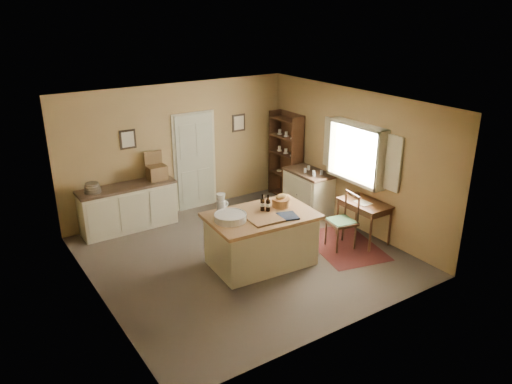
% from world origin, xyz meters
% --- Properties ---
extents(ground, '(5.00, 5.00, 0.00)m').
position_xyz_m(ground, '(0.00, 0.00, 0.00)').
color(ground, '#51463E').
rests_on(ground, ground).
extents(wall_back, '(5.00, 0.10, 2.70)m').
position_xyz_m(wall_back, '(0.00, 2.50, 1.35)').
color(wall_back, olive).
rests_on(wall_back, ground).
extents(wall_front, '(5.00, 0.10, 2.70)m').
position_xyz_m(wall_front, '(0.00, -2.50, 1.35)').
color(wall_front, olive).
rests_on(wall_front, ground).
extents(wall_left, '(0.10, 5.00, 2.70)m').
position_xyz_m(wall_left, '(-2.50, 0.00, 1.35)').
color(wall_left, olive).
rests_on(wall_left, ground).
extents(wall_right, '(0.10, 5.00, 2.70)m').
position_xyz_m(wall_right, '(2.50, 0.00, 1.35)').
color(wall_right, olive).
rests_on(wall_right, ground).
extents(ceiling, '(5.00, 5.00, 0.00)m').
position_xyz_m(ceiling, '(0.00, 0.00, 2.70)').
color(ceiling, silver).
rests_on(ceiling, wall_back).
extents(door, '(0.97, 0.06, 2.11)m').
position_xyz_m(door, '(0.35, 2.47, 1.05)').
color(door, '#A5A58B').
rests_on(door, ground).
extents(framed_prints, '(2.82, 0.02, 0.38)m').
position_xyz_m(framed_prints, '(0.20, 2.48, 1.72)').
color(framed_prints, black).
rests_on(framed_prints, ground).
extents(window, '(0.25, 1.99, 1.12)m').
position_xyz_m(window, '(2.42, -0.20, 1.55)').
color(window, '#C2B899').
rests_on(window, ground).
extents(work_island, '(1.85, 1.27, 1.20)m').
position_xyz_m(work_island, '(0.11, -0.37, 0.48)').
color(work_island, '#C2B899').
rests_on(work_island, ground).
extents(sideboard, '(1.87, 0.53, 1.18)m').
position_xyz_m(sideboard, '(-1.25, 2.20, 0.48)').
color(sideboard, '#C2B899').
rests_on(sideboard, ground).
extents(rug, '(1.44, 1.81, 0.01)m').
position_xyz_m(rug, '(1.75, -0.68, 0.00)').
color(rug, '#491817').
rests_on(rug, ground).
extents(writing_desk, '(0.57, 0.94, 0.82)m').
position_xyz_m(writing_desk, '(2.20, -0.68, 0.67)').
color(writing_desk, '#321B0E').
rests_on(writing_desk, ground).
extents(desk_chair, '(0.53, 0.53, 1.00)m').
position_xyz_m(desk_chair, '(1.65, -0.67, 0.50)').
color(desk_chair, '#311B10').
rests_on(desk_chair, ground).
extents(right_cabinet, '(0.60, 1.08, 0.99)m').
position_xyz_m(right_cabinet, '(2.20, 0.93, 0.46)').
color(right_cabinet, '#C2B899').
rests_on(right_cabinet, ground).
extents(shelving_unit, '(0.33, 0.87, 1.94)m').
position_xyz_m(shelving_unit, '(2.35, 1.89, 0.97)').
color(shelving_unit, '#311B10').
rests_on(shelving_unit, ground).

